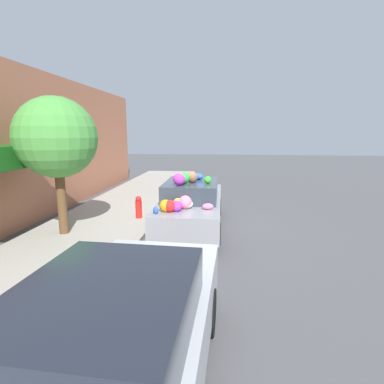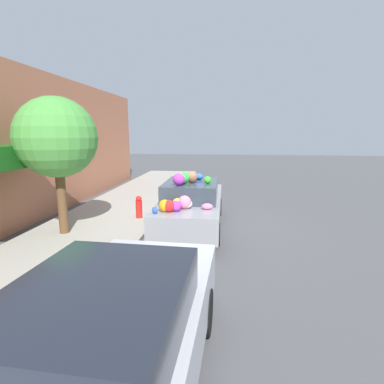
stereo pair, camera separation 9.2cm
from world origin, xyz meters
name	(u,v)px [view 1 (the left image)]	position (x,y,z in m)	size (l,w,h in m)	color
ground_plane	(190,227)	(0.00, 0.00, 0.00)	(60.00, 60.00, 0.00)	#4C4C4F
sidewalk_curb	(103,222)	(0.00, 2.70, 0.06)	(24.00, 3.20, 0.12)	#9E998E
building_facade	(25,147)	(-0.12, 4.92, 2.33)	(18.00, 1.20, 4.69)	#B26B4C
street_tree	(56,138)	(-1.25, 3.24, 2.62)	(2.04, 2.04, 3.53)	brown
fire_hydrant	(139,207)	(0.38, 1.67, 0.47)	(0.20, 0.20, 0.70)	red
art_car	(192,203)	(-0.06, -0.05, 0.75)	(4.53, 1.74, 1.73)	gray
parked_car_plain	(114,346)	(-6.05, 0.03, 0.76)	(4.31, 1.86, 1.47)	#B7BABF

